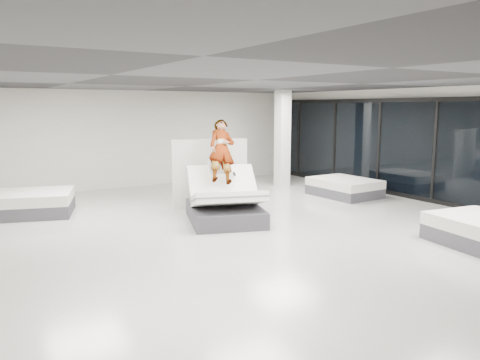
# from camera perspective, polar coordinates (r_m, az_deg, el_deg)

# --- Properties ---
(room) EXTENTS (14.00, 14.04, 3.20)m
(room) POSITION_cam_1_polar(r_m,az_deg,el_deg) (9.85, 2.02, 2.75)
(room) COLOR #A5A29C
(room) RESTS_ON ground
(hero_bed) EXTENTS (2.20, 2.53, 1.37)m
(hero_bed) POSITION_cam_1_polar(r_m,az_deg,el_deg) (10.92, -1.86, -2.91)
(hero_bed) COLOR #3C3C41
(hero_bed) RESTS_ON floor
(person) EXTENTS (1.16, 1.80, 1.45)m
(person) POSITION_cam_1_polar(r_m,az_deg,el_deg) (11.08, -2.20, 2.14)
(person) COLOR slate
(person) RESTS_ON hero_bed
(remote) EXTENTS (0.09, 0.15, 0.08)m
(remote) POSITION_cam_1_polar(r_m,az_deg,el_deg) (10.82, -0.71, 0.75)
(remote) COLOR black
(remote) RESTS_ON person
(divider_panel) EXTENTS (1.97, 0.59, 1.82)m
(divider_panel) POSITION_cam_1_polar(r_m,az_deg,el_deg) (12.40, -3.64, 0.79)
(divider_panel) COLOR silver
(divider_panel) RESTS_ON floor
(flat_bed_right_far) EXTENTS (1.49, 1.96, 0.53)m
(flat_bed_right_far) POSITION_cam_1_polar(r_m,az_deg,el_deg) (14.39, 12.60, -0.89)
(flat_bed_right_far) COLOR #3C3C41
(flat_bed_right_far) RESTS_ON floor
(flat_bed_left_far) EXTENTS (2.48, 2.14, 0.58)m
(flat_bed_left_far) POSITION_cam_1_polar(r_m,az_deg,el_deg) (12.73, -24.53, -2.62)
(flat_bed_left_far) COLOR #3C3C41
(flat_bed_left_far) RESTS_ON floor
(column) EXTENTS (0.40, 0.40, 3.20)m
(column) POSITION_cam_1_polar(r_m,az_deg,el_deg) (15.81, 5.19, 5.03)
(column) COLOR silver
(column) RESTS_ON floor
(storefront_glazing) EXTENTS (0.12, 13.40, 2.92)m
(storefront_glazing) POSITION_cam_1_polar(r_m,az_deg,el_deg) (13.99, 22.69, 3.27)
(storefront_glazing) COLOR #202A36
(storefront_glazing) RESTS_ON floor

